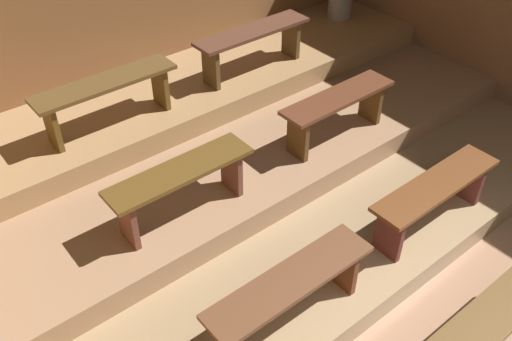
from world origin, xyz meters
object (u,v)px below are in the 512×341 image
Objects in this scene: bench_middle_left at (181,181)px; pail_upper at (340,6)px; bench_floor_center at (480,331)px; bench_upper_left at (106,92)px; bench_lower_right at (435,193)px; bench_upper_right at (253,40)px; bench_middle_right at (337,106)px; bench_lower_left at (290,290)px.

pail_upper is at bearing 25.31° from bench_middle_left.
bench_floor_center is 1.29× the size of bench_upper_left.
pail_upper is at bearing 56.92° from bench_floor_center.
bench_lower_right is 1.00× the size of bench_upper_right.
bench_upper_right is at bearing -167.04° from pail_upper.
bench_upper_left is at bearing 180.00° from bench_upper_right.
bench_middle_left is 1.00× the size of bench_middle_right.
bench_lower_left is at bearing -123.85° from bench_upper_right.
bench_middle_left is at bearing -91.44° from bench_upper_left.
bench_lower_right is at bearing -93.37° from bench_middle_right.
bench_lower_right is 4.51× the size of pail_upper.
bench_lower_right is at bearing -90.96° from bench_upper_right.
bench_upper_left is at bearing 90.96° from bench_lower_left.
bench_lower_right reaches higher than bench_floor_center.
bench_lower_left is at bearing -139.84° from pail_upper.
bench_middle_right is (1.77, 0.00, 0.00)m from bench_middle_left.
bench_lower_left is at bearing -86.63° from bench_middle_left.
bench_middle_right is 1.27m from bench_upper_right.
pail_upper is (1.76, 0.40, -0.21)m from bench_upper_right.
pail_upper is at bearing 43.78° from bench_middle_right.
bench_middle_left is (-1.70, 1.24, 0.22)m from bench_lower_right.
bench_upper_left is at bearing 88.56° from bench_middle_left.
bench_lower_left is at bearing -89.04° from bench_upper_left.
bench_lower_left and bench_lower_right have the same top height.
bench_middle_left is 1.27m from bench_upper_left.
bench_middle_right is (0.79, 2.21, 0.44)m from bench_floor_center.
bench_floor_center is at bearing -123.08° from pail_upper.
bench_middle_left is at bearing 93.37° from bench_lower_left.
bench_upper_right reaches higher than bench_floor_center.
bench_lower_right is 1.08× the size of bench_middle_right.
bench_middle_right reaches higher than bench_lower_left.
bench_upper_left reaches higher than bench_middle_right.
bench_upper_left is 1.00× the size of bench_upper_right.
bench_middle_right is (0.07, 1.24, 0.22)m from bench_lower_right.
bench_floor_center is 1.39× the size of bench_middle_left.
bench_upper_right is 4.53× the size of pail_upper.
bench_lower_left is 1.26m from bench_middle_left.
bench_middle_right is 2.15m from bench_upper_left.
bench_upper_left is 1.71m from bench_upper_right.
bench_upper_right is (1.67, 2.48, 0.46)m from bench_lower_left.
pail_upper reaches higher than bench_lower_right.
bench_lower_right is 1.26m from bench_middle_right.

